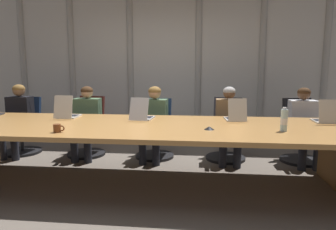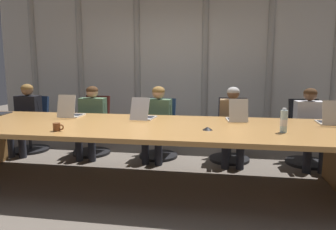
% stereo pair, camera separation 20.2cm
% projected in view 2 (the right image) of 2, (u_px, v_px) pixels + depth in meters
% --- Properties ---
extents(ground_plane, '(13.95, 13.95, 0.00)m').
position_uv_depth(ground_plane, '(141.00, 184.00, 3.73)').
color(ground_plane, '#6B6056').
extents(conference_table, '(5.07, 1.49, 0.73)m').
position_uv_depth(conference_table, '(140.00, 135.00, 3.64)').
color(conference_table, '#B77F42').
rests_on(conference_table, ground_plane).
extents(curtain_backdrop, '(6.98, 0.17, 3.10)m').
position_uv_depth(curtain_backdrop, '(171.00, 59.00, 5.83)').
color(curtain_backdrop, beige).
rests_on(curtain_backdrop, ground_plane).
extents(laptop_left_mid, '(0.25, 0.41, 0.31)m').
position_uv_depth(laptop_left_mid, '(71.00, 113.00, 4.15)').
color(laptop_left_mid, beige).
rests_on(laptop_left_mid, conference_table).
extents(laptop_center, '(0.27, 0.44, 0.29)m').
position_uv_depth(laptop_center, '(144.00, 115.00, 3.96)').
color(laptop_center, '#BCBCC1').
rests_on(laptop_center, conference_table).
extents(laptop_right_mid, '(0.26, 0.40, 0.29)m').
position_uv_depth(laptop_right_mid, '(237.00, 117.00, 3.82)').
color(laptop_right_mid, beige).
rests_on(laptop_right_mid, conference_table).
extents(laptop_right_end, '(0.24, 0.37, 0.29)m').
position_uv_depth(laptop_right_end, '(329.00, 120.00, 3.61)').
color(laptop_right_end, beige).
rests_on(laptop_right_end, conference_table).
extents(office_chair_left_end, '(0.60, 0.61, 0.91)m').
position_uv_depth(office_chair_left_end, '(32.00, 130.00, 5.20)').
color(office_chair_left_end, navy).
rests_on(office_chair_left_end, ground_plane).
extents(office_chair_left_mid, '(0.60, 0.61, 0.93)m').
position_uv_depth(office_chair_left_mid, '(93.00, 132.00, 5.03)').
color(office_chair_left_mid, '#511E19').
rests_on(office_chair_left_mid, ground_plane).
extents(office_chair_center, '(0.60, 0.60, 0.91)m').
position_uv_depth(office_chair_center, '(159.00, 135.00, 4.85)').
color(office_chair_center, navy).
rests_on(office_chair_center, ground_plane).
extents(office_chair_right_mid, '(0.60, 0.61, 0.93)m').
position_uv_depth(office_chair_right_mid, '(230.00, 137.00, 4.67)').
color(office_chair_right_mid, '#2D2D38').
rests_on(office_chair_right_mid, ground_plane).
extents(office_chair_right_end, '(0.60, 0.61, 0.93)m').
position_uv_depth(office_chair_right_end, '(307.00, 140.00, 4.50)').
color(office_chair_right_end, black).
rests_on(office_chair_right_end, ground_plane).
extents(person_left_end, '(0.38, 0.55, 1.13)m').
position_uv_depth(person_left_end, '(26.00, 114.00, 5.00)').
color(person_left_end, black).
rests_on(person_left_end, ground_plane).
extents(person_left_mid, '(0.43, 0.56, 1.10)m').
position_uv_depth(person_left_mid, '(91.00, 117.00, 4.82)').
color(person_left_mid, '#4C6B4C').
rests_on(person_left_mid, ground_plane).
extents(person_center, '(0.42, 0.57, 1.11)m').
position_uv_depth(person_center, '(157.00, 118.00, 4.65)').
color(person_center, '#4C6B4C').
rests_on(person_center, ground_plane).
extents(person_right_mid, '(0.39, 0.55, 1.11)m').
position_uv_depth(person_right_mid, '(233.00, 121.00, 4.47)').
color(person_right_mid, olive).
rests_on(person_right_mid, ground_plane).
extents(person_right_end, '(0.40, 0.55, 1.11)m').
position_uv_depth(person_right_end, '(310.00, 123.00, 4.30)').
color(person_right_end, silver).
rests_on(person_right_end, ground_plane).
extents(water_bottle_primary, '(0.07, 0.07, 0.25)m').
position_uv_depth(water_bottle_primary, '(284.00, 121.00, 3.16)').
color(water_bottle_primary, silver).
rests_on(water_bottle_primary, conference_table).
extents(coffee_mug_near, '(0.12, 0.08, 0.09)m').
position_uv_depth(coffee_mug_near, '(57.00, 127.00, 3.24)').
color(coffee_mug_near, brown).
rests_on(coffee_mug_near, conference_table).
extents(conference_mic_middle, '(0.11, 0.11, 0.03)m').
position_uv_depth(conference_mic_middle, '(207.00, 128.00, 3.30)').
color(conference_mic_middle, black).
rests_on(conference_mic_middle, conference_table).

